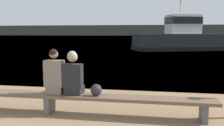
# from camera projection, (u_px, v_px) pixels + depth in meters

# --- Properties ---
(water_surface) EXTENTS (240.00, 240.00, 0.00)m
(water_surface) POSITION_uv_depth(u_px,v_px,m) (151.00, 36.00, 125.42)
(water_surface) COLOR teal
(water_surface) RESTS_ON ground
(far_shoreline) EXTENTS (600.00, 12.00, 6.11)m
(far_shoreline) POSITION_uv_depth(u_px,v_px,m) (152.00, 30.00, 147.64)
(far_shoreline) COLOR #4C4C42
(far_shoreline) RESTS_ON ground
(bench_main) EXTENTS (7.27, 0.47, 0.44)m
(bench_main) POSITION_uv_depth(u_px,v_px,m) (50.00, 97.00, 5.64)
(bench_main) COLOR brown
(bench_main) RESTS_ON ground
(person_left) EXTENTS (0.42, 0.41, 1.01)m
(person_left) POSITION_uv_depth(u_px,v_px,m) (55.00, 75.00, 5.56)
(person_left) COLOR #70665B
(person_left) RESTS_ON bench_main
(person_right) EXTENTS (0.42, 0.42, 0.97)m
(person_right) POSITION_uv_depth(u_px,v_px,m) (73.00, 75.00, 5.49)
(person_right) COLOR black
(person_right) RESTS_ON bench_main
(shopping_bag) EXTENTS (0.25, 0.22, 0.26)m
(shopping_bag) POSITION_uv_depth(u_px,v_px,m) (96.00, 90.00, 5.40)
(shopping_bag) COLOR #232328
(shopping_bag) RESTS_ON bench_main
(tugboat_red) EXTENTS (9.85, 6.55, 6.93)m
(tugboat_red) POSITION_uv_depth(u_px,v_px,m) (179.00, 39.00, 25.82)
(tugboat_red) COLOR black
(tugboat_red) RESTS_ON water_surface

